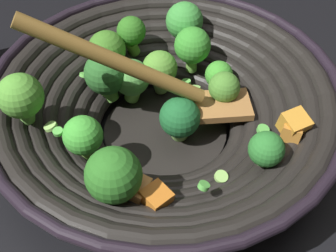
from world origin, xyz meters
name	(u,v)px	position (x,y,z in m)	size (l,w,h in m)	color
ground_plane	(165,133)	(0.00, 0.00, 0.00)	(4.00, 4.00, 0.00)	black
wok	(163,102)	(0.00, 0.00, 0.06)	(0.43, 0.47, 0.20)	black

